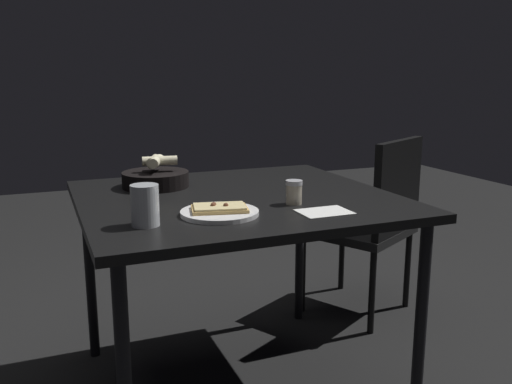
# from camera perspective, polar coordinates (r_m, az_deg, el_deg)

# --- Properties ---
(dining_table) EXTENTS (1.08, 1.01, 0.74)m
(dining_table) POSITION_cam_1_polar(r_m,az_deg,el_deg) (1.96, -2.05, -2.10)
(dining_table) COLOR black
(dining_table) RESTS_ON ground
(pizza_plate) EXTENTS (0.24, 0.24, 0.04)m
(pizza_plate) POSITION_cam_1_polar(r_m,az_deg,el_deg) (1.68, -3.81, -2.03)
(pizza_plate) COLOR white
(pizza_plate) RESTS_ON dining_table
(bread_basket) EXTENTS (0.25, 0.25, 0.12)m
(bread_basket) POSITION_cam_1_polar(r_m,az_deg,el_deg) (2.12, -10.34, 1.52)
(bread_basket) COLOR black
(bread_basket) RESTS_ON dining_table
(beer_glass) EXTENTS (0.08, 0.08, 0.12)m
(beer_glass) POSITION_cam_1_polar(r_m,az_deg,el_deg) (1.58, -11.45, -1.55)
(beer_glass) COLOR silver
(beer_glass) RESTS_ON dining_table
(pepper_shaker) EXTENTS (0.06, 0.06, 0.08)m
(pepper_shaker) POSITION_cam_1_polar(r_m,az_deg,el_deg) (1.81, 3.96, -0.16)
(pepper_shaker) COLOR #BFB299
(pepper_shaker) RESTS_ON dining_table
(napkin) EXTENTS (0.16, 0.12, 0.00)m
(napkin) POSITION_cam_1_polar(r_m,az_deg,el_deg) (1.72, 7.13, -2.08)
(napkin) COLOR white
(napkin) RESTS_ON dining_table
(chair_near) EXTENTS (0.60, 0.60, 0.87)m
(chair_near) POSITION_cam_1_polar(r_m,az_deg,el_deg) (2.69, 12.09, -2.51)
(chair_near) COLOR black
(chair_near) RESTS_ON ground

